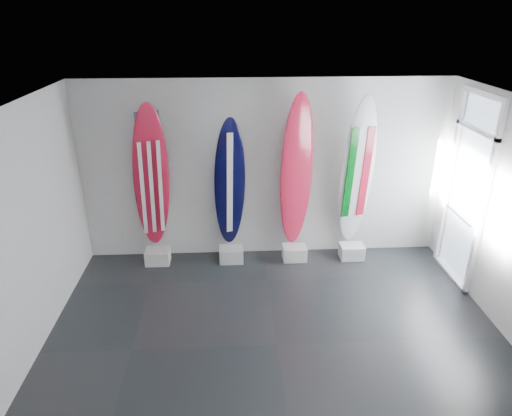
{
  "coord_description": "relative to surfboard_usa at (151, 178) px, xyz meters",
  "views": [
    {
      "loc": [
        -0.53,
        -4.71,
        3.97
      ],
      "look_at": [
        -0.2,
        1.4,
        1.31
      ],
      "focal_mm": 32.43,
      "sensor_mm": 36.0,
      "label": 1
    }
  ],
  "objects": [
    {
      "name": "floor",
      "position": [
        1.82,
        -2.28,
        -1.48
      ],
      "size": [
        6.0,
        6.0,
        0.0
      ],
      "primitive_type": "plane",
      "color": "black",
      "rests_on": "ground"
    },
    {
      "name": "ceiling",
      "position": [
        1.82,
        -2.28,
        1.52
      ],
      "size": [
        6.0,
        6.0,
        0.0
      ],
      "primitive_type": "plane",
      "rotation": [
        3.14,
        0.0,
        0.0
      ],
      "color": "white",
      "rests_on": "wall_back"
    },
    {
      "name": "wall_left",
      "position": [
        -1.18,
        -2.28,
        0.02
      ],
      "size": [
        0.0,
        5.0,
        5.0
      ],
      "primitive_type": "plane",
      "rotation": [
        1.57,
        0.0,
        1.57
      ],
      "color": "white",
      "rests_on": "ground"
    },
    {
      "name": "surfboard_navy",
      "position": [
        1.24,
        0.0,
        -0.12
      ],
      "size": [
        0.57,
        0.43,
        2.24
      ],
      "primitive_type": "ellipsoid",
      "rotation": [
        0.11,
        0.0,
        0.23
      ],
      "color": "black",
      "rests_on": "display_block_navy"
    },
    {
      "name": "display_block_italy",
      "position": [
        3.31,
        -0.1,
        -1.36
      ],
      "size": [
        0.4,
        0.3,
        0.24
      ],
      "primitive_type": "cube",
      "color": "silver",
      "rests_on": "floor"
    },
    {
      "name": "surfboard_usa",
      "position": [
        0.0,
        0.0,
        0.0
      ],
      "size": [
        0.67,
        0.59,
        2.49
      ],
      "primitive_type": "ellipsoid",
      "rotation": [
        0.14,
        0.0,
        0.33
      ],
      "color": "maroon",
      "rests_on": "display_block_usa"
    },
    {
      "name": "display_block_usa",
      "position": [
        0.0,
        -0.1,
        -1.36
      ],
      "size": [
        0.4,
        0.3,
        0.24
      ],
      "primitive_type": "cube",
      "color": "silver",
      "rests_on": "floor"
    },
    {
      "name": "surfboard_italy",
      "position": [
        3.31,
        0.0,
        0.03
      ],
      "size": [
        0.63,
        0.43,
        2.55
      ],
      "primitive_type": "ellipsoid",
      "rotation": [
        0.09,
        0.0,
        0.21
      ],
      "color": "silver",
      "rests_on": "display_block_italy"
    },
    {
      "name": "display_block_swiss",
      "position": [
        2.32,
        -0.1,
        -1.36
      ],
      "size": [
        0.4,
        0.3,
        0.24
      ],
      "primitive_type": "cube",
      "color": "silver",
      "rests_on": "floor"
    },
    {
      "name": "surfboard_swiss",
      "position": [
        2.32,
        0.0,
        0.06
      ],
      "size": [
        0.62,
        0.4,
        2.6
      ],
      "primitive_type": "ellipsoid",
      "rotation": [
        0.05,
        0.0,
        0.38
      ],
      "color": "maroon",
      "rests_on": "display_block_swiss"
    },
    {
      "name": "wall_outlet",
      "position": [
        -0.63,
        0.2,
        -1.13
      ],
      "size": [
        0.09,
        0.02,
        0.13
      ],
      "primitive_type": "cube",
      "color": "silver",
      "rests_on": "wall_back"
    },
    {
      "name": "display_block_navy",
      "position": [
        1.24,
        -0.1,
        -1.36
      ],
      "size": [
        0.4,
        0.3,
        0.24
      ],
      "primitive_type": "cube",
      "color": "silver",
      "rests_on": "floor"
    },
    {
      "name": "glass_door",
      "position": [
        4.79,
        -0.73,
        -0.06
      ],
      "size": [
        0.12,
        1.16,
        2.85
      ],
      "primitive_type": null,
      "color": "white",
      "rests_on": "floor"
    },
    {
      "name": "wall_back",
      "position": [
        1.82,
        0.22,
        0.02
      ],
      "size": [
        6.0,
        0.0,
        6.0
      ],
      "primitive_type": "plane",
      "rotation": [
        1.57,
        0.0,
        0.0
      ],
      "color": "white",
      "rests_on": "ground"
    }
  ]
}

